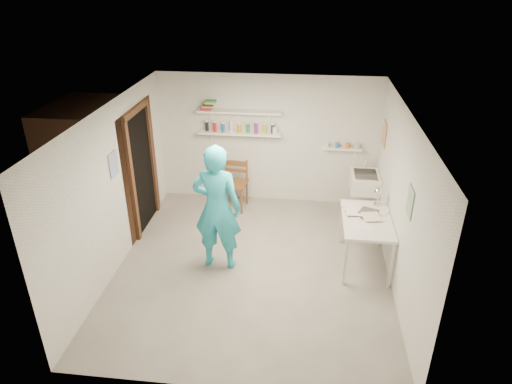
# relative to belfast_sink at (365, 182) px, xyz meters

# --- Properties ---
(floor) EXTENTS (4.00, 4.50, 0.02)m
(floor) POSITION_rel_belfast_sink_xyz_m (-1.75, -1.70, -0.71)
(floor) COLOR slate
(floor) RESTS_ON ground
(ceiling) EXTENTS (4.00, 4.50, 0.02)m
(ceiling) POSITION_rel_belfast_sink_xyz_m (-1.75, -1.70, 1.71)
(ceiling) COLOR silver
(ceiling) RESTS_ON wall_back
(wall_back) EXTENTS (4.00, 0.02, 2.40)m
(wall_back) POSITION_rel_belfast_sink_xyz_m (-1.75, 0.56, 0.50)
(wall_back) COLOR silver
(wall_back) RESTS_ON ground
(wall_front) EXTENTS (4.00, 0.02, 2.40)m
(wall_front) POSITION_rel_belfast_sink_xyz_m (-1.75, -3.96, 0.50)
(wall_front) COLOR silver
(wall_front) RESTS_ON ground
(wall_left) EXTENTS (0.02, 4.50, 2.40)m
(wall_left) POSITION_rel_belfast_sink_xyz_m (-3.76, -1.70, 0.50)
(wall_left) COLOR silver
(wall_left) RESTS_ON ground
(wall_right) EXTENTS (0.02, 4.50, 2.40)m
(wall_right) POSITION_rel_belfast_sink_xyz_m (0.26, -1.70, 0.50)
(wall_right) COLOR silver
(wall_right) RESTS_ON ground
(doorway_recess) EXTENTS (0.02, 0.90, 2.00)m
(doorway_recess) POSITION_rel_belfast_sink_xyz_m (-3.74, -0.65, 0.30)
(doorway_recess) COLOR black
(doorway_recess) RESTS_ON wall_left
(corridor_box) EXTENTS (1.40, 1.50, 2.10)m
(corridor_box) POSITION_rel_belfast_sink_xyz_m (-4.45, -0.65, 0.35)
(corridor_box) COLOR brown
(corridor_box) RESTS_ON ground
(door_lintel) EXTENTS (0.06, 1.05, 0.10)m
(door_lintel) POSITION_rel_belfast_sink_xyz_m (-3.72, -0.65, 1.35)
(door_lintel) COLOR brown
(door_lintel) RESTS_ON wall_left
(door_jamb_near) EXTENTS (0.06, 0.10, 2.00)m
(door_jamb_near) POSITION_rel_belfast_sink_xyz_m (-3.72, -1.15, 0.30)
(door_jamb_near) COLOR brown
(door_jamb_near) RESTS_ON ground
(door_jamb_far) EXTENTS (0.06, 0.10, 2.00)m
(door_jamb_far) POSITION_rel_belfast_sink_xyz_m (-3.72, -0.15, 0.30)
(door_jamb_far) COLOR brown
(door_jamb_far) RESTS_ON ground
(shelf_lower) EXTENTS (1.50, 0.22, 0.03)m
(shelf_lower) POSITION_rel_belfast_sink_xyz_m (-2.25, 0.43, 0.65)
(shelf_lower) COLOR white
(shelf_lower) RESTS_ON wall_back
(shelf_upper) EXTENTS (1.50, 0.22, 0.03)m
(shelf_upper) POSITION_rel_belfast_sink_xyz_m (-2.25, 0.43, 1.05)
(shelf_upper) COLOR white
(shelf_upper) RESTS_ON wall_back
(ledge_shelf) EXTENTS (0.70, 0.14, 0.03)m
(ledge_shelf) POSITION_rel_belfast_sink_xyz_m (-0.40, 0.47, 0.42)
(ledge_shelf) COLOR white
(ledge_shelf) RESTS_ON wall_back
(poster_left) EXTENTS (0.01, 0.28, 0.36)m
(poster_left) POSITION_rel_belfast_sink_xyz_m (-3.74, -1.65, 0.85)
(poster_left) COLOR #334C7F
(poster_left) RESTS_ON wall_left
(poster_right_a) EXTENTS (0.01, 0.34, 0.42)m
(poster_right_a) POSITION_rel_belfast_sink_xyz_m (0.24, 0.10, 0.85)
(poster_right_a) COLOR #995933
(poster_right_a) RESTS_ON wall_right
(poster_right_b) EXTENTS (0.01, 0.30, 0.38)m
(poster_right_b) POSITION_rel_belfast_sink_xyz_m (0.24, -2.25, 0.80)
(poster_right_b) COLOR #3F724C
(poster_right_b) RESTS_ON wall_right
(belfast_sink) EXTENTS (0.48, 0.60, 0.30)m
(belfast_sink) POSITION_rel_belfast_sink_xyz_m (0.00, 0.00, 0.00)
(belfast_sink) COLOR white
(belfast_sink) RESTS_ON wall_right
(man) EXTENTS (0.73, 0.51, 1.92)m
(man) POSITION_rel_belfast_sink_xyz_m (-2.26, -1.70, 0.26)
(man) COLOR #25A4B9
(man) RESTS_ON ground
(wall_clock) EXTENTS (0.35, 0.06, 0.35)m
(wall_clock) POSITION_rel_belfast_sink_xyz_m (-2.28, -1.48, 0.58)
(wall_clock) COLOR beige
(wall_clock) RESTS_ON man
(wooden_chair) EXTENTS (0.52, 0.50, 0.99)m
(wooden_chair) POSITION_rel_belfast_sink_xyz_m (-2.33, 0.10, -0.20)
(wooden_chair) COLOR brown
(wooden_chair) RESTS_ON ground
(work_table) EXTENTS (0.70, 1.17, 0.78)m
(work_table) POSITION_rel_belfast_sink_xyz_m (-0.11, -1.44, -0.31)
(work_table) COLOR silver
(work_table) RESTS_ON ground
(desk_lamp) EXTENTS (0.15, 0.15, 0.15)m
(desk_lamp) POSITION_rel_belfast_sink_xyz_m (0.08, -0.97, 0.30)
(desk_lamp) COLOR silver
(desk_lamp) RESTS_ON work_table
(spray_cans) EXTENTS (1.31, 0.06, 0.17)m
(spray_cans) POSITION_rel_belfast_sink_xyz_m (-2.25, 0.43, 0.75)
(spray_cans) COLOR black
(spray_cans) RESTS_ON shelf_lower
(book_stack) EXTENTS (0.28, 0.14, 0.17)m
(book_stack) POSITION_rel_belfast_sink_xyz_m (-2.80, 0.43, 1.15)
(book_stack) COLOR red
(book_stack) RESTS_ON shelf_upper
(ledge_pots) EXTENTS (0.48, 0.07, 0.09)m
(ledge_pots) POSITION_rel_belfast_sink_xyz_m (-0.40, 0.47, 0.48)
(ledge_pots) COLOR silver
(ledge_pots) RESTS_ON ledge_shelf
(papers) EXTENTS (0.30, 0.22, 0.03)m
(papers) POSITION_rel_belfast_sink_xyz_m (-0.11, -1.44, 0.09)
(papers) COLOR silver
(papers) RESTS_ON work_table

